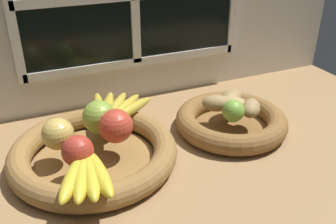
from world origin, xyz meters
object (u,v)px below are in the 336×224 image
(apple_green_back, at_px, (99,117))
(potato_large, at_px, (233,105))
(fruit_bowl_right, at_px, (232,122))
(banana_bunch_back, at_px, (114,110))
(potato_back, at_px, (231,98))
(banana_bunch_front, at_px, (86,173))
(apple_red_front, at_px, (78,151))
(apple_golden_left, at_px, (58,134))
(lime_near, at_px, (233,111))
(fruit_bowl_left, at_px, (94,154))
(apple_red_right, at_px, (116,126))
(potato_small, at_px, (251,108))
(potato_oblong, at_px, (216,103))

(apple_green_back, distance_m, potato_large, 0.34)
(fruit_bowl_right, distance_m, banana_bunch_back, 0.31)
(potato_back, bearing_deg, potato_large, -114.44)
(fruit_bowl_right, bearing_deg, potato_back, 65.56)
(fruit_bowl_right, height_order, banana_bunch_front, banana_bunch_front)
(potato_back, bearing_deg, apple_red_front, -165.57)
(banana_bunch_front, bearing_deg, apple_golden_left, 102.35)
(apple_golden_left, bearing_deg, lime_near, -6.71)
(lime_near, bearing_deg, banana_bunch_front, -167.13)
(apple_red_front, height_order, banana_bunch_front, apple_red_front)
(fruit_bowl_left, bearing_deg, apple_golden_left, 171.38)
(fruit_bowl_left, height_order, apple_red_front, apple_red_front)
(apple_golden_left, distance_m, apple_red_right, 0.12)
(fruit_bowl_left, height_order, potato_small, potato_small)
(apple_golden_left, distance_m, potato_large, 0.44)
(potato_oblong, bearing_deg, potato_large, -37.87)
(fruit_bowl_left, relative_size, potato_back, 4.69)
(potato_back, distance_m, potato_large, 0.05)
(banana_bunch_front, relative_size, potato_small, 2.35)
(apple_red_right, relative_size, banana_bunch_front, 0.43)
(potato_back, bearing_deg, apple_golden_left, -176.00)
(fruit_bowl_left, distance_m, banana_bunch_front, 0.14)
(fruit_bowl_right, height_order, apple_golden_left, apple_golden_left)
(apple_red_right, relative_size, potato_large, 0.97)
(apple_red_right, height_order, banana_bunch_back, apple_red_right)
(apple_red_right, distance_m, potato_large, 0.31)
(apple_green_back, distance_m, banana_bunch_front, 0.18)
(potato_back, bearing_deg, potato_small, -81.03)
(apple_green_back, distance_m, lime_near, 0.32)
(fruit_bowl_left, distance_m, apple_golden_left, 0.10)
(apple_golden_left, height_order, banana_bunch_front, apple_golden_left)
(banana_bunch_front, distance_m, lime_near, 0.39)
(fruit_bowl_left, relative_size, apple_red_front, 5.82)
(fruit_bowl_left, xyz_separation_m, potato_back, (0.38, 0.04, 0.05))
(fruit_bowl_left, bearing_deg, apple_red_right, -12.73)
(apple_golden_left, bearing_deg, apple_red_right, -10.36)
(banana_bunch_back, bearing_deg, fruit_bowl_right, -21.72)
(fruit_bowl_left, xyz_separation_m, apple_red_front, (-0.04, -0.07, 0.06))
(apple_green_back, bearing_deg, potato_oblong, -3.14)
(apple_golden_left, distance_m, banana_bunch_front, 0.14)
(apple_red_front, bearing_deg, banana_bunch_front, -86.76)
(apple_red_front, xyz_separation_m, lime_near, (0.38, 0.03, -0.01))
(apple_red_right, distance_m, potato_back, 0.34)
(potato_oblong, distance_m, potato_large, 0.04)
(apple_red_front, xyz_separation_m, banana_bunch_back, (0.13, 0.18, -0.02))
(banana_bunch_front, height_order, potato_large, potato_large)
(lime_near, bearing_deg, potato_small, 6.67)
(apple_golden_left, bearing_deg, apple_red_front, -71.39)
(apple_red_front, relative_size, apple_red_right, 0.85)
(banana_bunch_back, bearing_deg, potato_oblong, -19.03)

